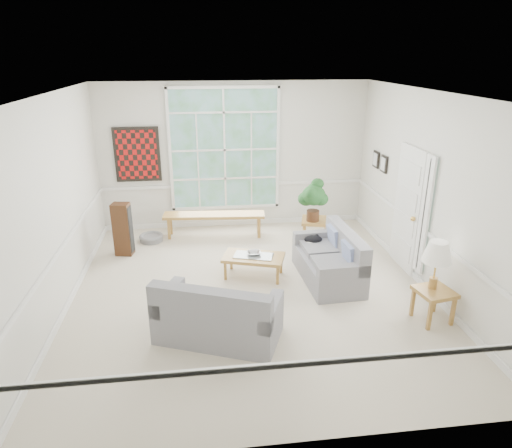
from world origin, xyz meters
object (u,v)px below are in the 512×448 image
at_px(loveseat_front, 218,308).
at_px(coffee_table, 254,266).
at_px(end_table, 315,232).
at_px(side_table, 433,305).
at_px(loveseat_right, 328,256).

bearing_deg(loveseat_front, coffee_table, 90.16).
height_order(end_table, side_table, end_table).
distance_m(loveseat_front, side_table, 2.97).
bearing_deg(side_table, coffee_table, 144.48).
xyz_separation_m(coffee_table, side_table, (2.30, -1.64, 0.05)).
bearing_deg(coffee_table, side_table, -17.57).
bearing_deg(loveseat_front, side_table, 22.17).
relative_size(loveseat_right, loveseat_front, 0.99).
relative_size(coffee_table, side_table, 2.08).
distance_m(loveseat_right, side_table, 1.78).
xyz_separation_m(loveseat_right, loveseat_front, (-1.85, -1.40, 0.01)).
distance_m(loveseat_right, coffee_table, 1.24).
relative_size(loveseat_front, end_table, 3.00).
xyz_separation_m(loveseat_front, coffee_table, (0.66, 1.66, -0.24)).
relative_size(loveseat_right, coffee_table, 1.56).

